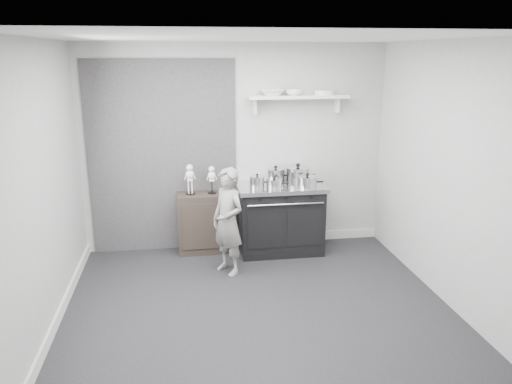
# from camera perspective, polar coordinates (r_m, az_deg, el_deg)

# --- Properties ---
(ground) EXTENTS (4.00, 4.00, 0.00)m
(ground) POSITION_cam_1_polar(r_m,az_deg,el_deg) (5.37, 0.08, -12.90)
(ground) COLOR black
(ground) RESTS_ON ground
(room_shell) EXTENTS (4.02, 3.62, 2.71)m
(room_shell) POSITION_cam_1_polar(r_m,az_deg,el_deg) (4.94, -1.20, 4.82)
(room_shell) COLOR #9D9D9B
(room_shell) RESTS_ON ground
(wall_shelf) EXTENTS (1.30, 0.26, 0.24)m
(wall_shelf) POSITION_cam_1_polar(r_m,az_deg,el_deg) (6.54, 4.82, 10.70)
(wall_shelf) COLOR silver
(wall_shelf) RESTS_ON room_shell
(stove) EXTENTS (1.14, 0.71, 0.91)m
(stove) POSITION_cam_1_polar(r_m,az_deg,el_deg) (6.61, 2.76, -2.96)
(stove) COLOR black
(stove) RESTS_ON ground
(side_cabinet) EXTENTS (0.61, 0.36, 0.80)m
(side_cabinet) POSITION_cam_1_polar(r_m,az_deg,el_deg) (6.64, -6.25, -3.51)
(side_cabinet) COLOR black
(side_cabinet) RESTS_ON ground
(child) EXTENTS (0.52, 0.56, 1.29)m
(child) POSITION_cam_1_polar(r_m,az_deg,el_deg) (5.90, -3.21, -3.39)
(child) COLOR slate
(child) RESTS_ON ground
(pot_front_left) EXTENTS (0.28, 0.19, 0.19)m
(pot_front_left) POSITION_cam_1_polar(r_m,az_deg,el_deg) (6.31, 0.14, 1.17)
(pot_front_left) COLOR silver
(pot_front_left) RESTS_ON stove
(pot_back_left) EXTENTS (0.33, 0.24, 0.23)m
(pot_back_left) POSITION_cam_1_polar(r_m,az_deg,el_deg) (6.60, 2.26, 1.94)
(pot_back_left) COLOR silver
(pot_back_left) RESTS_ON stove
(pot_back_right) EXTENTS (0.40, 0.31, 0.25)m
(pot_back_right) POSITION_cam_1_polar(r_m,az_deg,el_deg) (6.63, 4.79, 2.02)
(pot_back_right) COLOR silver
(pot_back_right) RESTS_ON stove
(pot_front_right) EXTENTS (0.34, 0.25, 0.19)m
(pot_front_right) POSITION_cam_1_polar(r_m,az_deg,el_deg) (6.36, 5.88, 1.18)
(pot_front_right) COLOR silver
(pot_front_right) RESTS_ON stove
(pot_front_center) EXTENTS (0.29, 0.21, 0.15)m
(pot_front_center) POSITION_cam_1_polar(r_m,az_deg,el_deg) (6.32, 2.11, 1.01)
(pot_front_center) COLOR silver
(pot_front_center) RESTS_ON stove
(skeleton_full) EXTENTS (0.13, 0.08, 0.46)m
(skeleton_full) POSITION_cam_1_polar(r_m,az_deg,el_deg) (6.46, -7.56, 1.70)
(skeleton_full) COLOR white
(skeleton_full) RESTS_ON side_cabinet
(skeleton_torso) EXTENTS (0.12, 0.07, 0.42)m
(skeleton_torso) POSITION_cam_1_polar(r_m,az_deg,el_deg) (6.47, -5.08, 1.63)
(skeleton_torso) COLOR white
(skeleton_torso) RESTS_ON side_cabinet
(bowl_large) EXTENTS (0.31, 0.31, 0.08)m
(bowl_large) POSITION_cam_1_polar(r_m,az_deg,el_deg) (6.46, 1.85, 11.30)
(bowl_large) COLOR white
(bowl_large) RESTS_ON wall_shelf
(bowl_small) EXTENTS (0.22, 0.22, 0.07)m
(bowl_small) POSITION_cam_1_polar(r_m,az_deg,el_deg) (6.52, 4.31, 11.27)
(bowl_small) COLOR white
(bowl_small) RESTS_ON wall_shelf
(plate_stack) EXTENTS (0.25, 0.25, 0.06)m
(plate_stack) POSITION_cam_1_polar(r_m,az_deg,el_deg) (6.62, 7.83, 11.21)
(plate_stack) COLOR silver
(plate_stack) RESTS_ON wall_shelf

